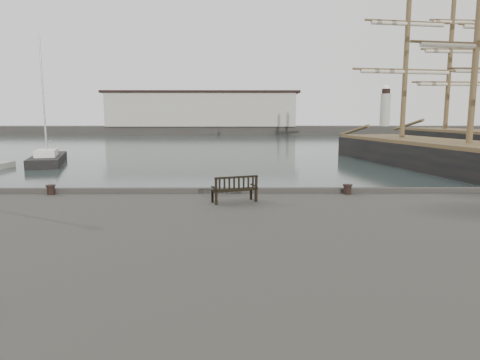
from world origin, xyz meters
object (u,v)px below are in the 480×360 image
object	(u,v)px
yacht_d	(48,161)
bench	(234,194)
bollard_left	(51,190)
bollard_right	(347,189)
tall_ship_main	(467,165)

from	to	relation	value
yacht_d	bench	bearing A→B (deg)	-73.10
bollard_left	bollard_right	size ratio (longest dim) A/B	0.98
yacht_d	bollard_right	bearing A→B (deg)	-65.61
bollard_left	yacht_d	xyz separation A→B (m)	(-10.92, 24.62, -1.51)
yacht_d	tall_ship_main	world-z (taller)	tall_ship_main
yacht_d	tall_ship_main	bearing A→B (deg)	-28.22
bollard_right	bench	bearing A→B (deg)	-160.84
yacht_d	tall_ship_main	distance (m)	36.65
bollard_right	tall_ship_main	distance (m)	22.61
bollard_right	tall_ship_main	xyz separation A→B (m)	(14.05, 17.68, -1.07)
bench	tall_ship_main	xyz separation A→B (m)	(18.25, 19.14, -1.17)
bollard_left	tall_ship_main	xyz separation A→B (m)	(25.07, 17.68, -1.07)
bollard_right	tall_ship_main	bearing A→B (deg)	51.53
bollard_right	yacht_d	distance (m)	33.01
bollard_left	bollard_right	xyz separation A→B (m)	(11.02, 0.00, 0.00)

